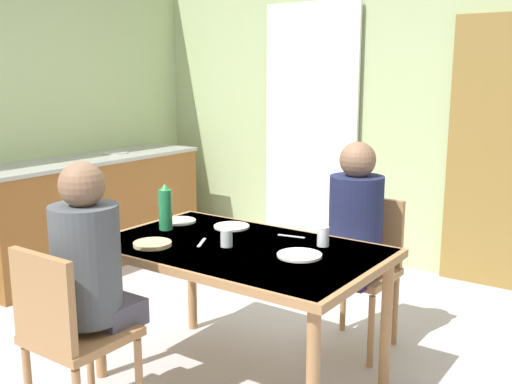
{
  "coord_description": "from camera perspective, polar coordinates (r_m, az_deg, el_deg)",
  "views": [
    {
      "loc": [
        1.99,
        -2.22,
        1.59
      ],
      "look_at": [
        0.3,
        0.2,
        0.99
      ],
      "focal_mm": 41.55,
      "sensor_mm": 36.0,
      "label": 1
    }
  ],
  "objects": [
    {
      "name": "dining_table",
      "position": [
        2.98,
        -1.67,
        -6.56
      ],
      "size": [
        1.42,
        0.88,
        0.74
      ],
      "color": "#A47648",
      "rests_on": "ground_plane"
    },
    {
      "name": "ground_plane",
      "position": [
        3.38,
        -6.31,
        -16.62
      ],
      "size": [
        6.17,
        6.17,
        0.0
      ],
      "primitive_type": "plane",
      "color": "#B9B4B9"
    },
    {
      "name": "person_near_diner",
      "position": [
        2.72,
        -15.79,
        -6.29
      ],
      "size": [
        0.3,
        0.37,
        0.77
      ],
      "color": "#4B4B5B",
      "rests_on": "ground_plane"
    },
    {
      "name": "curtain_panel",
      "position": [
        5.21,
        5.24,
        5.87
      ],
      "size": [
        0.9,
        0.03,
        2.17
      ],
      "primitive_type": "cube",
      "color": "white",
      "rests_on": "ground_plane"
    },
    {
      "name": "chair_far_diner",
      "position": [
        3.53,
        10.29,
        -6.73
      ],
      "size": [
        0.4,
        0.4,
        0.87
      ],
      "rotation": [
        0.0,
        0.0,
        3.14
      ],
      "color": "#A47648",
      "rests_on": "ground_plane"
    },
    {
      "name": "bread_plate_sliced",
      "position": [
        3.0,
        -9.94,
        -4.95
      ],
      "size": [
        0.19,
        0.19,
        0.02
      ],
      "primitive_type": "cylinder",
      "color": "#DBB77A",
      "rests_on": "dining_table"
    },
    {
      "name": "water_bottle_green_near",
      "position": [
        3.27,
        -8.72,
        -1.54
      ],
      "size": [
        0.07,
        0.07,
        0.26
      ],
      "color": "#227F46",
      "rests_on": "dining_table"
    },
    {
      "name": "cutlery_fork_near",
      "position": [
        3.02,
        -5.25,
        -4.86
      ],
      "size": [
        0.08,
        0.14,
        0.0
      ],
      "primitive_type": "cube",
      "rotation": [
        0.0,
        0.0,
        2.05
      ],
      "color": "silver",
      "rests_on": "dining_table"
    },
    {
      "name": "person_far_diner",
      "position": [
        3.33,
        9.47,
        -2.72
      ],
      "size": [
        0.3,
        0.37,
        0.77
      ],
      "rotation": [
        0.0,
        0.0,
        3.14
      ],
      "color": "#281D41",
      "rests_on": "ground_plane"
    },
    {
      "name": "kitchen_counter",
      "position": [
        5.15,
        -15.65,
        -1.73
      ],
      "size": [
        0.61,
        2.06,
        0.91
      ],
      "color": "brown",
      "rests_on": "ground_plane"
    },
    {
      "name": "dinner_plate_far_center",
      "position": [
        2.8,
        4.21,
        -6.08
      ],
      "size": [
        0.21,
        0.21,
        0.01
      ],
      "primitive_type": "cylinder",
      "color": "white",
      "rests_on": "dining_table"
    },
    {
      "name": "drinking_glass_by_far_diner",
      "position": [
        2.96,
        6.48,
        -4.27
      ],
      "size": [
        0.06,
        0.06,
        0.1
      ],
      "primitive_type": "cylinder",
      "color": "silver",
      "rests_on": "dining_table"
    },
    {
      "name": "drinking_glass_by_near_diner",
      "position": [
        2.94,
        -2.86,
        -4.46
      ],
      "size": [
        0.06,
        0.06,
        0.09
      ],
      "primitive_type": "cylinder",
      "color": "silver",
      "rests_on": "dining_table"
    },
    {
      "name": "dinner_plate_near_right",
      "position": [
        3.45,
        -7.39,
        -2.78
      ],
      "size": [
        0.19,
        0.19,
        0.01
      ],
      "primitive_type": "cylinder",
      "color": "white",
      "rests_on": "dining_table"
    },
    {
      "name": "dinner_plate_near_left",
      "position": [
        3.3,
        -2.36,
        -3.33
      ],
      "size": [
        0.2,
        0.2,
        0.01
      ],
      "primitive_type": "cylinder",
      "color": "white",
      "rests_on": "dining_table"
    },
    {
      "name": "wall_back",
      "position": [
        5.02,
        11.68,
        7.84
      ],
      "size": [
        4.69,
        0.1,
        2.58
      ],
      "primitive_type": "cube",
      "color": "#A6B982",
      "rests_on": "ground_plane"
    },
    {
      "name": "chair_near_diner",
      "position": [
        2.74,
        -17.72,
        -12.62
      ],
      "size": [
        0.4,
        0.4,
        0.87
      ],
      "color": "#A47648",
      "rests_on": "ground_plane"
    },
    {
      "name": "door_wooden",
      "position": [
        4.66,
        22.71,
        3.31
      ],
      "size": [
        0.8,
        0.05,
        2.0
      ],
      "primitive_type": "cube",
      "color": "olive",
      "rests_on": "ground_plane"
    },
    {
      "name": "wall_left",
      "position": [
        5.1,
        -21.5,
        7.34
      ],
      "size": [
        0.1,
        3.56,
        2.58
      ],
      "primitive_type": "cube",
      "color": "#A6BC81",
      "rests_on": "ground_plane"
    },
    {
      "name": "cutlery_knife_near",
      "position": [
        3.13,
        3.42,
        -4.28
      ],
      "size": [
        0.15,
        0.04,
        0.0
      ],
      "primitive_type": "cube",
      "rotation": [
        0.0,
        0.0,
        3.33
      ],
      "color": "silver",
      "rests_on": "dining_table"
    }
  ]
}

